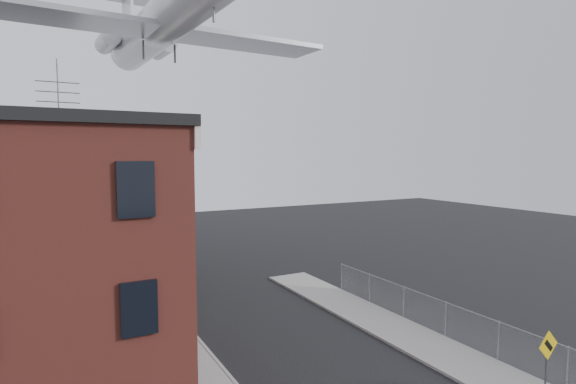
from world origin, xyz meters
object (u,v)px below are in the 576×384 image
object	(u,v)px
car_mid	(175,291)
airplane	(160,24)
utility_pole	(137,229)
car_far	(158,251)
warning_sign	(547,355)
street_tree	(119,226)
car_near	(180,272)

from	to	relation	value
car_mid	airplane	bearing A→B (deg)	82.32
utility_pole	car_far	world-z (taller)	utility_pole
warning_sign	car_mid	xyz separation A→B (m)	(-9.04, 18.55, -1.33)
street_tree	car_far	size ratio (longest dim) A/B	1.18
car_near	car_far	world-z (taller)	car_far
car_far	utility_pole	bearing A→B (deg)	-110.71
street_tree	car_far	xyz separation A→B (m)	(3.47, 1.72, -2.81)
warning_sign	car_far	bearing A→B (deg)	103.57
utility_pole	car_near	xyz separation A→B (m)	(3.73, 4.02, -4.14)
utility_pole	airplane	bearing A→B (deg)	56.08
car_near	airplane	size ratio (longest dim) A/B	0.12
car_near	warning_sign	bearing A→B (deg)	-71.06
airplane	car_far	bearing A→B (deg)	81.38
utility_pole	street_tree	size ratio (longest dim) A/B	1.73
car_near	airplane	distance (m)	17.78
utility_pole	street_tree	bearing A→B (deg)	88.11
warning_sign	car_mid	distance (m)	20.68
utility_pole	street_tree	xyz separation A→B (m)	(0.33, 9.92, -1.22)
car_near	car_far	size ratio (longest dim) A/B	0.71
utility_pole	car_mid	bearing A→B (deg)	-12.43
utility_pole	car_near	bearing A→B (deg)	47.15
street_tree	car_mid	size ratio (longest dim) A/B	1.54
warning_sign	car_far	distance (m)	31.57
warning_sign	utility_pole	world-z (taller)	utility_pole
warning_sign	car_mid	bearing A→B (deg)	115.97
utility_pole	car_far	size ratio (longest dim) A/B	2.04
warning_sign	airplane	distance (m)	29.47
street_tree	airplane	world-z (taller)	airplane
car_mid	car_far	size ratio (longest dim) A/B	0.77
car_mid	warning_sign	bearing A→B (deg)	-65.66
car_far	airplane	xyz separation A→B (m)	(-1.17, -7.73, 17.64)
utility_pole	car_near	distance (m)	6.87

